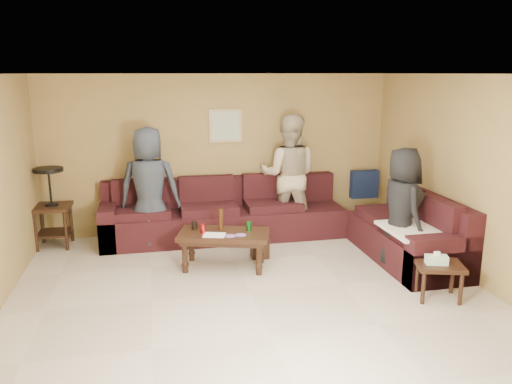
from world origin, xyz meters
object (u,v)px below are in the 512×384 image
at_px(coffee_table, 224,238).
at_px(person_middle, 289,175).
at_px(sectional_sofa, 284,224).
at_px(side_table_right, 439,268).
at_px(person_right, 402,209).
at_px(waste_bin, 260,247).
at_px(person_left, 149,188).
at_px(end_table_left, 52,206).

relative_size(coffee_table, person_middle, 0.67).
bearing_deg(sectional_sofa, coffee_table, -145.53).
distance_m(side_table_right, person_right, 1.06).
distance_m(coffee_table, waste_bin, 0.67).
bearing_deg(waste_bin, person_middle, 54.91).
relative_size(sectional_sofa, person_left, 2.62).
bearing_deg(person_left, end_table_left, -2.20).
xyz_separation_m(sectional_sofa, person_middle, (0.22, 0.56, 0.62)).
bearing_deg(person_right, person_left, 62.49).
height_order(side_table_right, person_left, person_left).
height_order(person_left, person_middle, person_middle).
xyz_separation_m(side_table_right, person_left, (-3.17, 2.47, 0.52)).
distance_m(sectional_sofa, coffee_table, 1.22).
bearing_deg(person_right, sectional_sofa, 45.40).
distance_m(end_table_left, person_middle, 3.57).
distance_m(sectional_sofa, person_right, 1.77).
height_order(end_table_left, side_table_right, end_table_left).
bearing_deg(coffee_table, waste_bin, 27.64).
distance_m(person_left, person_right, 3.52).
height_order(sectional_sofa, end_table_left, end_table_left).
distance_m(coffee_table, person_middle, 1.82).
relative_size(side_table_right, waste_bin, 2.09).
bearing_deg(person_left, sectional_sofa, 179.11).
xyz_separation_m(side_table_right, waste_bin, (-1.69, 1.71, -0.22)).
bearing_deg(coffee_table, end_table_left, 150.23).
height_order(side_table_right, person_middle, person_middle).
bearing_deg(person_middle, end_table_left, 18.39).
bearing_deg(side_table_right, sectional_sofa, 120.41).
xyz_separation_m(sectional_sofa, end_table_left, (-3.34, 0.65, 0.29)).
bearing_deg(person_left, waste_bin, 162.35).
xyz_separation_m(coffee_table, side_table_right, (2.24, -1.43, -0.04)).
relative_size(coffee_table, waste_bin, 4.44).
xyz_separation_m(coffee_table, person_right, (2.26, -0.46, 0.39)).
height_order(sectional_sofa, person_middle, person_middle).
xyz_separation_m(side_table_right, person_middle, (-1.02, 2.67, 0.58)).
xyz_separation_m(sectional_sofa, person_right, (1.26, -1.15, 0.47)).
relative_size(sectional_sofa, end_table_left, 3.93).
distance_m(sectional_sofa, waste_bin, 0.63).
bearing_deg(waste_bin, side_table_right, -45.28).
xyz_separation_m(end_table_left, person_left, (1.41, -0.29, 0.27)).
height_order(coffee_table, person_right, person_right).
xyz_separation_m(coffee_table, end_table_left, (-2.33, 1.34, 0.21)).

